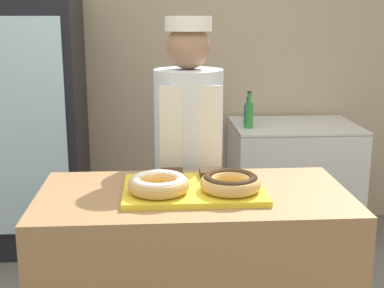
{
  "coord_description": "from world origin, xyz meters",
  "views": [
    {
      "loc": [
        -0.15,
        -2.07,
        1.67
      ],
      "look_at": [
        0.0,
        0.1,
        1.14
      ],
      "focal_mm": 50.0,
      "sensor_mm": 36.0,
      "label": 1
    }
  ],
  "objects_px": {
    "baker_person": "(189,171)",
    "bottle_blue": "(248,113)",
    "serving_tray": "(194,190)",
    "brownie_back_right": "(211,173)",
    "donut_light_glaze": "(159,183)",
    "brownie_back_left": "(172,174)",
    "bottle_green": "(249,114)",
    "donut_chocolate_glaze": "(230,182)",
    "chest_freezer": "(292,181)",
    "beverage_fridge": "(38,125)"
  },
  "relations": [
    {
      "from": "brownie_back_left",
      "to": "serving_tray",
      "type": "bearing_deg",
      "value": -57.88
    },
    {
      "from": "serving_tray",
      "to": "chest_freezer",
      "type": "distance_m",
      "value": 2.01
    },
    {
      "from": "donut_light_glaze",
      "to": "baker_person",
      "type": "distance_m",
      "value": 0.65
    },
    {
      "from": "chest_freezer",
      "to": "bottle_blue",
      "type": "height_order",
      "value": "bottle_blue"
    },
    {
      "from": "brownie_back_right",
      "to": "chest_freezer",
      "type": "xyz_separation_m",
      "value": [
        0.79,
        1.6,
        -0.55
      ]
    },
    {
      "from": "donut_light_glaze",
      "to": "bottle_green",
      "type": "bearing_deg",
      "value": 68.75
    },
    {
      "from": "serving_tray",
      "to": "brownie_back_left",
      "type": "height_order",
      "value": "brownie_back_left"
    },
    {
      "from": "donut_chocolate_glaze",
      "to": "baker_person",
      "type": "xyz_separation_m",
      "value": [
        -0.13,
        0.62,
        -0.14
      ]
    },
    {
      "from": "donut_light_glaze",
      "to": "donut_chocolate_glaze",
      "type": "distance_m",
      "value": 0.29
    },
    {
      "from": "donut_chocolate_glaze",
      "to": "baker_person",
      "type": "relative_size",
      "value": 0.15
    },
    {
      "from": "donut_chocolate_glaze",
      "to": "bottle_blue",
      "type": "height_order",
      "value": "bottle_blue"
    },
    {
      "from": "donut_light_glaze",
      "to": "brownie_back_left",
      "type": "relative_size",
      "value": 2.59
    },
    {
      "from": "baker_person",
      "to": "bottle_blue",
      "type": "relative_size",
      "value": 8.3
    },
    {
      "from": "donut_chocolate_glaze",
      "to": "baker_person",
      "type": "height_order",
      "value": "baker_person"
    },
    {
      "from": "bottle_blue",
      "to": "brownie_back_left",
      "type": "bearing_deg",
      "value": -110.63
    },
    {
      "from": "beverage_fridge",
      "to": "bottle_blue",
      "type": "relative_size",
      "value": 9.02
    },
    {
      "from": "serving_tray",
      "to": "bottle_green",
      "type": "bearing_deg",
      "value": 72.55
    },
    {
      "from": "baker_person",
      "to": "bottle_blue",
      "type": "xyz_separation_m",
      "value": [
        0.52,
        1.21,
        0.07
      ]
    },
    {
      "from": "donut_light_glaze",
      "to": "brownie_back_right",
      "type": "height_order",
      "value": "donut_light_glaze"
    },
    {
      "from": "beverage_fridge",
      "to": "bottle_blue",
      "type": "bearing_deg",
      "value": 1.59
    },
    {
      "from": "bottle_green",
      "to": "brownie_back_left",
      "type": "bearing_deg",
      "value": -111.81
    },
    {
      "from": "baker_person",
      "to": "donut_chocolate_glaze",
      "type": "bearing_deg",
      "value": -78.22
    },
    {
      "from": "serving_tray",
      "to": "donut_light_glaze",
      "type": "bearing_deg",
      "value": -157.93
    },
    {
      "from": "brownie_back_left",
      "to": "donut_light_glaze",
      "type": "bearing_deg",
      "value": -106.86
    },
    {
      "from": "serving_tray",
      "to": "donut_light_glaze",
      "type": "height_order",
      "value": "donut_light_glaze"
    },
    {
      "from": "beverage_fridge",
      "to": "chest_freezer",
      "type": "distance_m",
      "value": 1.92
    },
    {
      "from": "donut_light_glaze",
      "to": "bottle_blue",
      "type": "bearing_deg",
      "value": 69.76
    },
    {
      "from": "donut_light_glaze",
      "to": "brownie_back_left",
      "type": "distance_m",
      "value": 0.2
    },
    {
      "from": "beverage_fridge",
      "to": "bottle_blue",
      "type": "distance_m",
      "value": 1.53
    },
    {
      "from": "chest_freezer",
      "to": "bottle_green",
      "type": "relative_size",
      "value": 3.47
    },
    {
      "from": "donut_chocolate_glaze",
      "to": "chest_freezer",
      "type": "distance_m",
      "value": 2.02
    },
    {
      "from": "bottle_blue",
      "to": "chest_freezer",
      "type": "bearing_deg",
      "value": -5.92
    },
    {
      "from": "brownie_back_right",
      "to": "bottle_blue",
      "type": "distance_m",
      "value": 1.69
    },
    {
      "from": "donut_light_glaze",
      "to": "baker_person",
      "type": "relative_size",
      "value": 0.15
    },
    {
      "from": "brownie_back_right",
      "to": "donut_light_glaze",
      "type": "bearing_deg",
      "value": -139.74
    },
    {
      "from": "baker_person",
      "to": "chest_freezer",
      "type": "height_order",
      "value": "baker_person"
    },
    {
      "from": "donut_chocolate_glaze",
      "to": "bottle_blue",
      "type": "distance_m",
      "value": 1.87
    },
    {
      "from": "bottle_blue",
      "to": "brownie_back_right",
      "type": "bearing_deg",
      "value": -105.27
    },
    {
      "from": "chest_freezer",
      "to": "bottle_blue",
      "type": "relative_size",
      "value": 4.55
    },
    {
      "from": "beverage_fridge",
      "to": "brownie_back_left",
      "type": "bearing_deg",
      "value": -60.22
    },
    {
      "from": "baker_person",
      "to": "chest_freezer",
      "type": "xyz_separation_m",
      "value": [
        0.86,
        1.17,
        -0.44
      ]
    },
    {
      "from": "brownie_back_right",
      "to": "chest_freezer",
      "type": "bearing_deg",
      "value": 63.68
    },
    {
      "from": "donut_chocolate_glaze",
      "to": "brownie_back_right",
      "type": "xyz_separation_m",
      "value": [
        -0.06,
        0.19,
        -0.02
      ]
    },
    {
      "from": "brownie_back_right",
      "to": "chest_freezer",
      "type": "distance_m",
      "value": 1.86
    },
    {
      "from": "serving_tray",
      "to": "brownie_back_right",
      "type": "height_order",
      "value": "brownie_back_right"
    },
    {
      "from": "brownie_back_right",
      "to": "bottle_blue",
      "type": "height_order",
      "value": "bottle_blue"
    },
    {
      "from": "donut_chocolate_glaze",
      "to": "chest_freezer",
      "type": "bearing_deg",
      "value": 67.77
    },
    {
      "from": "serving_tray",
      "to": "bottle_blue",
      "type": "relative_size",
      "value": 2.85
    },
    {
      "from": "donut_chocolate_glaze",
      "to": "beverage_fridge",
      "type": "xyz_separation_m",
      "value": [
        -1.14,
        1.78,
        -0.12
      ]
    },
    {
      "from": "serving_tray",
      "to": "chest_freezer",
      "type": "height_order",
      "value": "serving_tray"
    }
  ]
}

